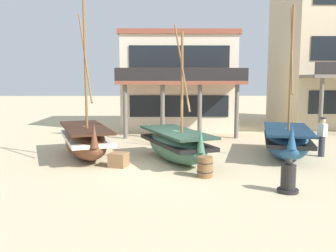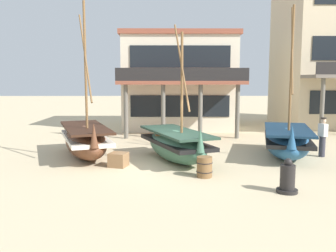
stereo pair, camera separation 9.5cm
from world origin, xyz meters
name	(u,v)px [view 1 (the left image)]	position (x,y,z in m)	size (l,w,h in m)	color
ground_plane	(168,165)	(0.00, 0.00, 0.00)	(120.00, 120.00, 0.00)	#CCB78E
fishing_boat_near_left	(85,140)	(-3.49, 1.60, 0.74)	(3.14, 5.05, 6.34)	brown
fishing_boat_centre_large	(176,144)	(0.32, 0.75, 0.69)	(3.09, 4.70, 5.41)	#427056
fishing_boat_far_right	(287,141)	(5.08, 1.52, 0.68)	(2.91, 4.85, 6.27)	#23517A
fisherman_by_hull	(322,137)	(6.58, 1.54, 0.83)	(0.32, 0.41, 1.68)	#33333D
capstan_winch	(288,179)	(3.43, -3.45, 0.41)	(0.61, 0.61, 1.02)	black
wooden_barrel	(205,167)	(1.20, -1.71, 0.35)	(0.56, 0.56, 0.70)	brown
cargo_crate	(119,160)	(-1.89, -0.16, 0.26)	(0.63, 0.63, 0.53)	olive
harbor_building_main	(177,81)	(0.83, 11.82, 3.16)	(7.53, 9.08, 6.31)	beige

